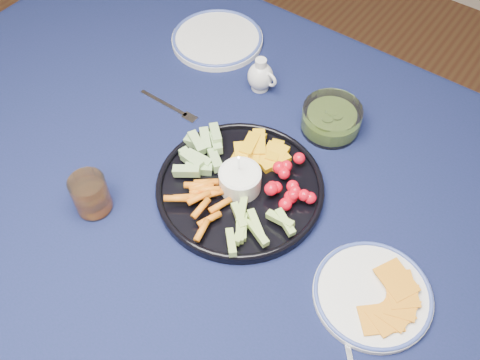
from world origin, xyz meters
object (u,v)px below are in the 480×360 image
Objects in this scene: pickle_bowl at (331,120)px; creamer_pitcher at (261,76)px; crudite_platter at (239,185)px; juice_tumbler at (91,196)px; side_plate_extra at (217,39)px; cheese_plate at (373,294)px; dining_table at (239,213)px.

creamer_pitcher is at bearing 175.63° from pickle_bowl.
pickle_bowl is at bearing 76.68° from crudite_platter.
juice_tumbler is 0.36× the size of side_plate_extra.
cheese_plate is at bearing -48.91° from pickle_bowl.
creamer_pitcher is (-0.13, 0.26, 0.02)m from crudite_platter.
dining_table is at bearing 118.92° from crudite_platter.
crudite_platter is 4.03× the size of creamer_pitcher.
juice_tumbler is at bearing -134.79° from dining_table.
juice_tumbler is (-0.07, -0.45, 0.00)m from creamer_pitcher.
juice_tumbler is at bearing -78.09° from side_plate_extra.
creamer_pitcher is 1.00× the size of juice_tumbler.
juice_tumbler reaches higher than cheese_plate.
crudite_platter is 4.03× the size of juice_tumbler.
creamer_pitcher is at bearing 116.70° from dining_table.
side_plate_extra is at bearing 132.94° from crudite_platter.
pickle_bowl is (0.06, 0.24, 0.11)m from dining_table.
side_plate_extra is (-0.18, 0.07, -0.03)m from creamer_pitcher.
pickle_bowl is 0.61× the size of cheese_plate.
crudite_platter is 2.62× the size of pickle_bowl.
crudite_platter is 1.61× the size of cheese_plate.
juice_tumbler is at bearing -163.95° from cheese_plate.
cheese_plate is at bearing 16.05° from juice_tumbler.
pickle_bowl is (0.19, -0.01, -0.01)m from creamer_pitcher.
side_plate_extra is (-0.62, 0.38, -0.00)m from cheese_plate.
creamer_pitcher is at bearing -21.74° from side_plate_extra.
dining_table is 13.44× the size of pickle_bowl.
cheese_plate is at bearing -9.00° from dining_table.
side_plate_extra is (-0.37, 0.09, -0.02)m from pickle_bowl.
creamer_pitcher and juice_tumbler have the same top height.
crudite_platter reaches higher than pickle_bowl.
dining_table is at bearing 171.00° from cheese_plate.
creamer_pitcher is 0.46m from juice_tumbler.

